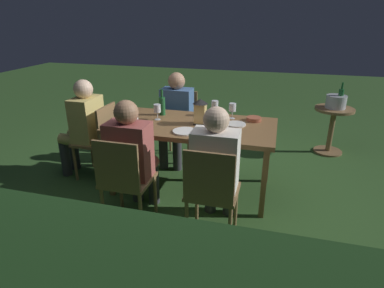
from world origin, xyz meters
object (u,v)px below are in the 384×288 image
object	(u,v)px
lantern_centerpiece	(200,110)
wine_glass_b	(157,109)
chair_side_right_b	(124,179)
wine_glass_c	(215,105)
plate_b	(236,124)
bowl_bread	(132,120)
chair_side_left_b	(180,121)
person_in_blue	(176,114)
wine_glass_d	(224,127)
person_in_mustard	(83,124)
plate_a	(185,131)
wine_glass_a	(232,108)
bowl_olives	(254,119)
side_table	(332,123)
person_in_cream	(216,163)
ice_bucket	(336,101)
chair_side_right_a	(211,190)
chair_head_far	(99,138)
dining_table	(192,129)
green_bottle_on_table	(162,105)
person_in_rust	(133,154)

from	to	relation	value
lantern_centerpiece	wine_glass_b	world-z (taller)	lantern_centerpiece
chair_side_right_b	wine_glass_c	size ratio (longest dim) A/B	5.15
plate_b	bowl_bread	size ratio (longest dim) A/B	1.71
chair_side_left_b	lantern_centerpiece	bearing A→B (deg)	120.06
person_in_blue	wine_glass_d	size ratio (longest dim) A/B	6.80
person_in_blue	lantern_centerpiece	distance (m)	0.81
person_in_mustard	plate_a	distance (m)	1.33
person_in_blue	wine_glass_a	bearing A→B (deg)	155.80
bowl_olives	side_table	world-z (taller)	bowl_olives
person_in_cream	wine_glass_b	distance (m)	1.05
person_in_cream	lantern_centerpiece	bearing A→B (deg)	-65.05
person_in_mustard	ice_bucket	xyz separation A→B (m)	(-2.88, -1.47, 0.10)
wine_glass_c	bowl_olives	xyz separation A→B (m)	(-0.44, 0.08, -0.10)
wine_glass_d	chair_side_right_a	bearing A→B (deg)	88.95
wine_glass_d	plate_b	bearing A→B (deg)	-96.42
person_in_cream	plate_b	world-z (taller)	person_in_cream
person_in_cream	chair_side_left_b	xyz separation A→B (m)	(0.77, -1.46, -0.15)
chair_head_far	wine_glass_a	bearing A→B (deg)	-168.85
person_in_blue	plate_a	distance (m)	0.98
person_in_mustard	bowl_bread	size ratio (longest dim) A/B	9.43
dining_table	side_table	distance (m)	2.17
dining_table	plate_a	bearing A→B (deg)	90.68
green_bottle_on_table	ice_bucket	bearing A→B (deg)	-147.97
person_in_mustard	ice_bucket	bearing A→B (deg)	-153.05
side_table	person_in_mustard	bearing A→B (deg)	26.97
chair_side_right_b	side_table	distance (m)	3.02
person_in_blue	plate_a	xyz separation A→B (m)	(-0.39, 0.89, 0.12)
wine_glass_c	wine_glass_d	size ratio (longest dim) A/B	1.00
chair_head_far	side_table	bearing A→B (deg)	-151.37
person_in_blue	wine_glass_c	world-z (taller)	person_in_blue
chair_head_far	plate_b	world-z (taller)	chair_head_far
chair_head_far	plate_a	size ratio (longest dim) A/B	3.65
chair_side_left_b	wine_glass_c	world-z (taller)	wine_glass_c
chair_side_right_a	chair_side_right_b	size ratio (longest dim) A/B	1.00
person_in_cream	person_in_rust	xyz separation A→B (m)	(0.77, 0.00, 0.00)
chair_side_right_a	wine_glass_b	bearing A→B (deg)	-48.02
wine_glass_d	bowl_olives	xyz separation A→B (m)	(-0.21, -0.61, -0.10)
person_in_rust	wine_glass_c	bearing A→B (deg)	-119.33
green_bottle_on_table	side_table	xyz separation A→B (m)	(-1.99, -1.24, -0.44)
wine_glass_c	green_bottle_on_table	bearing A→B (deg)	12.72
person_in_mustard	chair_side_left_b	size ratio (longest dim) A/B	1.32
wine_glass_c	ice_bucket	world-z (taller)	ice_bucket
chair_side_right_a	plate_a	size ratio (longest dim) A/B	3.65
wine_glass_b	green_bottle_on_table	bearing A→B (deg)	-86.72
chair_side_right_a	lantern_centerpiece	size ratio (longest dim) A/B	3.28
wine_glass_a	side_table	world-z (taller)	wine_glass_a
plate_b	chair_head_far	bearing A→B (deg)	3.11
wine_glass_a	wine_glass_c	world-z (taller)	same
dining_table	person_in_blue	size ratio (longest dim) A/B	1.49
person_in_cream	wine_glass_b	bearing A→B (deg)	-40.71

